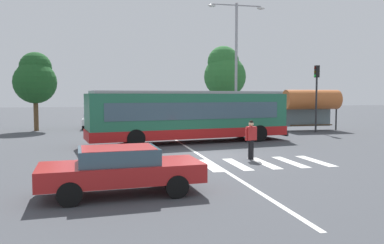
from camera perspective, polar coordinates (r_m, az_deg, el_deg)
ground_plane at (r=17.65m, az=2.75°, el=-5.14°), size 160.00×160.00×0.00m
city_transit_bus at (r=22.65m, az=-0.27°, el=0.92°), size 12.43×4.45×3.06m
pedestrian_crossing_street at (r=16.84m, az=8.84°, el=-2.30°), size 0.57×0.32×1.72m
foreground_sedan at (r=10.97m, az=-10.64°, el=-6.75°), size 4.62×2.13×1.35m
parked_car_white at (r=33.76m, az=-14.40°, el=0.41°), size 1.92×4.52×1.35m
parked_car_black at (r=33.91m, az=-10.07°, el=0.49°), size 2.05×4.59×1.35m
parked_car_silver at (r=33.65m, az=-5.37°, el=0.50°), size 1.89×4.51×1.35m
parked_car_charcoal at (r=34.47m, az=-0.99°, el=0.60°), size 2.13×4.62×1.35m
traffic_light_far_corner at (r=30.32m, az=18.16°, el=4.87°), size 0.33×0.32×5.06m
bus_stop_shelter at (r=31.69m, az=17.49°, el=3.11°), size 4.55×1.54×3.25m
twin_arm_street_lamp at (r=28.89m, az=6.65°, el=10.02°), size 4.42×0.32×9.60m
background_tree_left at (r=32.70m, az=-22.44°, el=6.08°), size 3.33×3.33×6.25m
background_tree_right at (r=38.08m, az=4.89°, el=7.43°), size 4.15×4.15×7.69m
crosswalk_painted_stripes at (r=15.70m, az=6.78°, el=-6.29°), size 7.51×2.75×0.01m
lane_center_line at (r=19.47m, az=0.06°, el=-4.27°), size 0.16×24.00×0.01m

